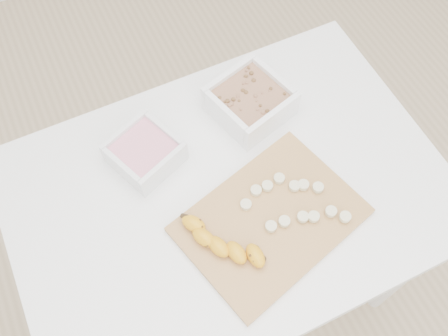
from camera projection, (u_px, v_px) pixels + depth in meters
name	position (u px, v px, depth m)	size (l,w,h in m)	color
ground	(228.00, 280.00, 1.81)	(3.50, 3.50, 0.00)	#C6AD89
table	(229.00, 207.00, 1.23)	(1.00, 0.70, 0.75)	white
bowl_yogurt	(145.00, 152.00, 1.16)	(0.19, 0.19, 0.07)	white
bowl_granola	(250.00, 101.00, 1.22)	(0.21, 0.21, 0.08)	white
cutting_board	(270.00, 220.00, 1.11)	(0.38, 0.27, 0.01)	tan
banana	(225.00, 243.00, 1.06)	(0.05, 0.20, 0.03)	orange
banana_slices	(293.00, 202.00, 1.11)	(0.21, 0.17, 0.02)	beige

